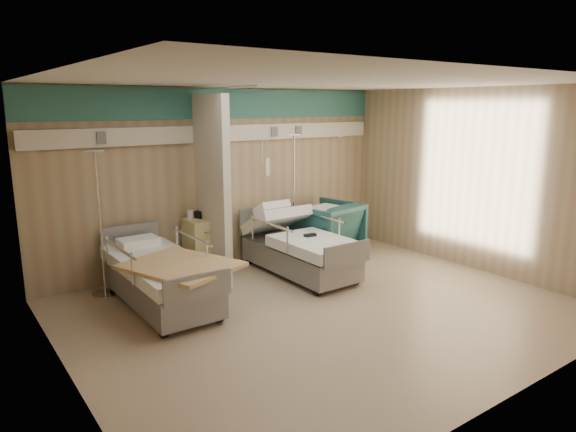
{
  "coord_description": "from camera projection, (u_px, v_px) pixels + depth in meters",
  "views": [
    {
      "loc": [
        -3.91,
        -4.68,
        2.53
      ],
      "look_at": [
        -0.12,
        0.6,
        1.12
      ],
      "focal_mm": 32.0,
      "sensor_mm": 36.0,
      "label": 1
    }
  ],
  "objects": [
    {
      "name": "tan_blanket",
      "position": [
        181.0,
        265.0,
        6.13
      ],
      "size": [
        1.4,
        1.55,
        0.04
      ],
      "primitive_type": "cube",
      "rotation": [
        0.0,
        0.0,
        0.36
      ],
      "color": "tan",
      "rests_on": "bed_left"
    },
    {
      "name": "ground",
      "position": [
        323.0,
        310.0,
        6.48
      ],
      "size": [
        6.0,
        5.0,
        0.0
      ],
      "primitive_type": "cube",
      "color": "#9E876D",
      "rests_on": "ground"
    },
    {
      "name": "room_walls",
      "position": [
        310.0,
        161.0,
        6.27
      ],
      "size": [
        6.04,
        5.04,
        2.82
      ],
      "color": "tan",
      "rests_on": "ground"
    },
    {
      "name": "white_cup",
      "position": [
        190.0,
        215.0,
        7.72
      ],
      "size": [
        0.11,
        0.11,
        0.13
      ],
      "primitive_type": "cylinder",
      "rotation": [
        0.0,
        0.0,
        -0.22
      ],
      "color": "white",
      "rests_on": "bedside_cabinet"
    },
    {
      "name": "iv_stand_left",
      "position": [
        104.0,
        267.0,
        6.89
      ],
      "size": [
        0.35,
        0.35,
        1.97
      ],
      "rotation": [
        0.0,
        0.0,
        -0.19
      ],
      "color": "silver",
      "rests_on": "ground"
    },
    {
      "name": "bedside_cabinet",
      "position": [
        204.0,
        246.0,
        7.82
      ],
      "size": [
        0.5,
        0.48,
        0.85
      ],
      "primitive_type": "cube",
      "color": "#CFCB81",
      "rests_on": "ground"
    },
    {
      "name": "waffle_blanket",
      "position": [
        327.0,
        200.0,
        8.55
      ],
      "size": [
        0.8,
        0.74,
        0.08
      ],
      "primitive_type": "cube",
      "rotation": [
        0.0,
        0.0,
        3.35
      ],
      "color": "white",
      "rests_on": "visitor_armchair"
    },
    {
      "name": "toiletry_bag",
      "position": [
        202.0,
        214.0,
        7.81
      ],
      "size": [
        0.23,
        0.18,
        0.11
      ],
      "primitive_type": "cube",
      "rotation": [
        0.0,
        0.0,
        0.3
      ],
      "color": "black",
      "rests_on": "bedside_cabinet"
    },
    {
      "name": "bed_right",
      "position": [
        299.0,
        254.0,
        7.79
      ],
      "size": [
        1.0,
        2.16,
        0.63
      ],
      "primitive_type": null,
      "color": "silver",
      "rests_on": "ground"
    },
    {
      "name": "call_remote",
      "position": [
        310.0,
        235.0,
        7.57
      ],
      "size": [
        0.19,
        0.11,
        0.04
      ],
      "primitive_type": "cube",
      "rotation": [
        0.0,
        0.0,
        -0.16
      ],
      "color": "black",
      "rests_on": "bed_right"
    },
    {
      "name": "visitor_armchair",
      "position": [
        325.0,
        230.0,
        8.64
      ],
      "size": [
        1.2,
        1.22,
        0.95
      ],
      "primitive_type": "imported",
      "rotation": [
        0.0,
        0.0,
        3.34
      ],
      "color": "#1E4C4B",
      "rests_on": "ground"
    },
    {
      "name": "iv_stand_right",
      "position": [
        294.0,
        232.0,
        8.7
      ],
      "size": [
        0.37,
        0.37,
        2.07
      ],
      "rotation": [
        0.0,
        0.0,
        0.29
      ],
      "color": "silver",
      "rests_on": "ground"
    },
    {
      "name": "bed_left",
      "position": [
        162.0,
        283.0,
        6.53
      ],
      "size": [
        1.0,
        2.16,
        0.63
      ],
      "primitive_type": null,
      "color": "silver",
      "rests_on": "ground"
    }
  ]
}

